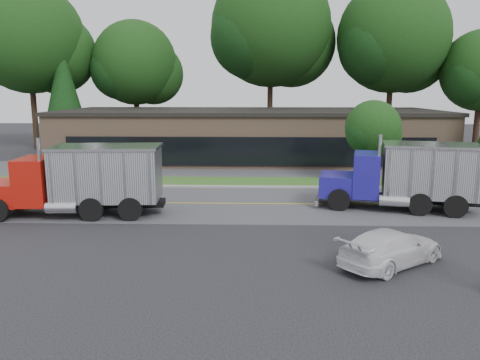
% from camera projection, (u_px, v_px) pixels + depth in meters
% --- Properties ---
extents(ground, '(140.00, 140.00, 0.00)m').
position_uv_depth(ground, '(184.00, 265.00, 16.21)').
color(ground, '#3A3A3F').
rests_on(ground, ground).
extents(road, '(60.00, 8.00, 0.02)m').
position_uv_depth(road, '(209.00, 204.00, 25.04)').
color(road, slate).
rests_on(road, ground).
extents(center_line, '(60.00, 0.12, 0.01)m').
position_uv_depth(center_line, '(209.00, 204.00, 25.04)').
color(center_line, gold).
rests_on(center_line, ground).
extents(curb, '(60.00, 0.30, 0.12)m').
position_uv_depth(curb, '(216.00, 187.00, 29.17)').
color(curb, '#9E9E99').
rests_on(curb, ground).
extents(grass_verge, '(60.00, 3.40, 0.03)m').
position_uv_depth(grass_verge, '(218.00, 182.00, 30.93)').
color(grass_verge, '#345F20').
rests_on(grass_verge, ground).
extents(far_parking, '(60.00, 7.00, 0.02)m').
position_uv_depth(far_parking, '(223.00, 169.00, 35.84)').
color(far_parking, slate).
rests_on(far_parking, ground).
extents(strip_mall, '(32.00, 12.00, 4.00)m').
position_uv_depth(strip_mall, '(250.00, 136.00, 41.29)').
color(strip_mall, '#96735C').
rests_on(strip_mall, ground).
extents(tree_far_a, '(11.55, 10.87, 16.47)m').
position_uv_depth(tree_far_a, '(31.00, 44.00, 46.37)').
color(tree_far_a, '#382619').
rests_on(tree_far_a, ground).
extents(tree_far_b, '(9.15, 8.61, 13.05)m').
position_uv_depth(tree_far_b, '(137.00, 67.00, 48.41)').
color(tree_far_b, '#382619').
rests_on(tree_far_b, ground).
extents(tree_far_c, '(12.85, 12.10, 18.33)m').
position_uv_depth(tree_far_c, '(273.00, 33.00, 47.39)').
color(tree_far_c, '#382619').
rests_on(tree_far_c, ground).
extents(tree_far_d, '(11.66, 10.97, 16.63)m').
position_uv_depth(tree_far_d, '(394.00, 42.00, 46.23)').
color(tree_far_d, '#382619').
rests_on(tree_far_d, ground).
extents(evergreen_left, '(4.63, 4.63, 10.53)m').
position_uv_depth(evergreen_left, '(64.00, 92.00, 45.05)').
color(evergreen_left, '#382619').
rests_on(evergreen_left, ground).
extents(tree_verge, '(3.77, 3.54, 5.37)m').
position_uv_depth(tree_verge, '(373.00, 131.00, 30.02)').
color(tree_verge, '#382619').
rests_on(tree_verge, ground).
extents(dump_truck_red, '(8.77, 3.18, 3.36)m').
position_uv_depth(dump_truck_red, '(83.00, 178.00, 22.44)').
color(dump_truck_red, black).
rests_on(dump_truck_red, ground).
extents(dump_truck_blue, '(7.95, 4.14, 3.36)m').
position_uv_depth(dump_truck_blue, '(407.00, 174.00, 23.52)').
color(dump_truck_blue, black).
rests_on(dump_truck_blue, ground).
extents(rally_car, '(4.46, 4.04, 1.25)m').
position_uv_depth(rally_car, '(391.00, 247.00, 16.16)').
color(rally_car, silver).
rests_on(rally_car, ground).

